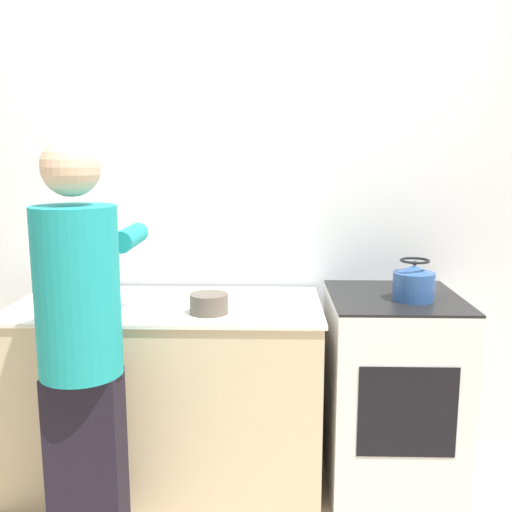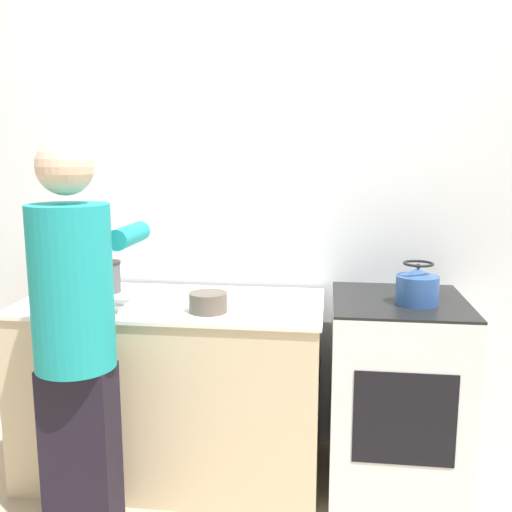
# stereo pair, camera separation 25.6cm
# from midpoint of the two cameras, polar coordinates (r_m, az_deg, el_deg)

# --- Properties ---
(wall_back) EXTENTS (8.00, 0.05, 2.60)m
(wall_back) POSITION_cam_midpoint_polar(r_m,az_deg,el_deg) (3.05, 1.83, 4.72)
(wall_back) COLOR silver
(wall_back) RESTS_ON ground_plane
(counter) EXTENTS (1.46, 0.71, 0.89)m
(counter) POSITION_cam_midpoint_polar(r_m,az_deg,el_deg) (2.92, -5.68, -12.98)
(counter) COLOR #C6B28E
(counter) RESTS_ON ground_plane
(oven) EXTENTS (0.60, 0.66, 0.94)m
(oven) POSITION_cam_midpoint_polar(r_m,az_deg,el_deg) (2.86, 16.33, -13.31)
(oven) COLOR silver
(oven) RESTS_ON ground_plane
(person) EXTENTS (0.35, 0.59, 1.65)m
(person) POSITION_cam_midpoint_polar(r_m,az_deg,el_deg) (2.31, -14.58, -7.43)
(person) COLOR black
(person) RESTS_ON ground_plane
(cutting_board) EXTENTS (0.34, 0.18, 0.02)m
(cutting_board) POSITION_cam_midpoint_polar(r_m,az_deg,el_deg) (2.68, -10.94, -4.99)
(cutting_board) COLOR silver
(cutting_board) RESTS_ON counter
(knife) EXTENTS (0.26, 0.08, 0.01)m
(knife) POSITION_cam_midpoint_polar(r_m,az_deg,el_deg) (2.68, -11.34, -4.78)
(knife) COLOR silver
(knife) RESTS_ON cutting_board
(kettle) EXTENTS (0.19, 0.19, 0.19)m
(kettle) POSITION_cam_midpoint_polar(r_m,az_deg,el_deg) (2.64, 18.54, -2.95)
(kettle) COLOR #284C8C
(kettle) RESTS_ON oven
(bowl_prep) EXTENTS (0.17, 0.17, 0.09)m
(bowl_prep) POSITION_cam_midpoint_polar(r_m,az_deg,el_deg) (2.57, -1.96, -4.69)
(bowl_prep) COLOR brown
(bowl_prep) RESTS_ON counter
(canister_jar) EXTENTS (0.14, 0.14, 0.16)m
(canister_jar) POSITION_cam_midpoint_polar(r_m,az_deg,el_deg) (2.99, -12.35, -2.07)
(canister_jar) COLOR #4C4C51
(canister_jar) RESTS_ON counter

